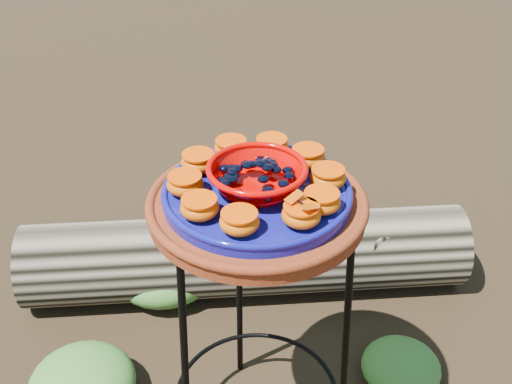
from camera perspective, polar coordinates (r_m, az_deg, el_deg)
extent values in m
cylinder|color=#5F0E08|center=(1.29, 0.09, -1.35)|extent=(0.44, 0.44, 0.04)
cylinder|color=navy|center=(1.27, 0.09, -0.24)|extent=(0.37, 0.37, 0.02)
ellipsoid|color=#AB3A00|center=(1.16, 4.04, -2.06)|extent=(0.07, 0.07, 0.04)
ellipsoid|color=#AB3A00|center=(1.20, 5.84, -0.86)|extent=(0.07, 0.07, 0.04)
ellipsoid|color=#AB3A00|center=(1.27, 6.39, 1.29)|extent=(0.07, 0.07, 0.04)
ellipsoid|color=#AB3A00|center=(1.34, 4.63, 3.11)|extent=(0.07, 0.07, 0.04)
ellipsoid|color=#AB3A00|center=(1.37, 1.40, 4.06)|extent=(0.07, 0.07, 0.04)
ellipsoid|color=#AB3A00|center=(1.37, -2.22, 3.90)|extent=(0.07, 0.07, 0.04)
ellipsoid|color=#AB3A00|center=(1.32, -5.14, 2.67)|extent=(0.07, 0.07, 0.04)
ellipsoid|color=#AB3A00|center=(1.25, -6.32, 0.69)|extent=(0.07, 0.07, 0.04)
ellipsoid|color=#AB3A00|center=(1.18, -5.04, -1.40)|extent=(0.07, 0.07, 0.04)
ellipsoid|color=#AB3A00|center=(1.14, -1.48, -2.68)|extent=(0.07, 0.07, 0.04)
ellipsoid|color=#376E28|center=(1.86, -15.21, -16.03)|extent=(0.29, 0.29, 0.14)
ellipsoid|color=#376E28|center=(1.91, 12.78, -14.85)|extent=(0.22, 0.22, 0.11)
ellipsoid|color=#376E28|center=(2.14, -8.13, -6.69)|extent=(0.34, 0.34, 0.17)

